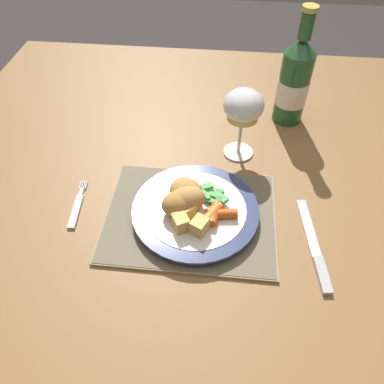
{
  "coord_description": "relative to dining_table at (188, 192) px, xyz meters",
  "views": [
    {
      "loc": [
        0.07,
        -0.59,
        1.3
      ],
      "look_at": [
        0.02,
        -0.12,
        0.78
      ],
      "focal_mm": 35.0,
      "sensor_mm": 36.0,
      "label": 1
    }
  ],
  "objects": [
    {
      "name": "breaded_croquettes",
      "position": [
        0.01,
        -0.14,
        0.13
      ],
      "size": [
        0.1,
        0.11,
        0.05
      ],
      "color": "tan",
      "rests_on": "dinner_plate"
    },
    {
      "name": "green_beans_pile",
      "position": [
        0.06,
        -0.12,
        0.12
      ],
      "size": [
        0.06,
        0.06,
        0.02
      ],
      "color": "#4CA84C",
      "rests_on": "dinner_plate"
    },
    {
      "name": "dining_table",
      "position": [
        0.0,
        0.0,
        0.0
      ],
      "size": [
        1.17,
        1.07,
        0.74
      ],
      "color": "olive",
      "rests_on": "ground"
    },
    {
      "name": "table_knife",
      "position": [
        0.25,
        -0.2,
        0.09
      ],
      "size": [
        0.04,
        0.2,
        0.01
      ],
      "color": "silver",
      "rests_on": "dining_table"
    },
    {
      "name": "glazed_carrots",
      "position": [
        0.07,
        -0.16,
        0.12
      ],
      "size": [
        0.07,
        0.06,
        0.02
      ],
      "color": "orange",
      "rests_on": "dinner_plate"
    },
    {
      "name": "dinner_plate",
      "position": [
        0.03,
        -0.14,
        0.1
      ],
      "size": [
        0.24,
        0.24,
        0.02
      ],
      "color": "white",
      "rests_on": "placemat"
    },
    {
      "name": "fork",
      "position": [
        -0.2,
        -0.15,
        0.09
      ],
      "size": [
        0.03,
        0.12,
        0.01
      ],
      "color": "silver",
      "rests_on": "dining_table"
    },
    {
      "name": "placemat",
      "position": [
        0.02,
        -0.15,
        0.09
      ],
      "size": [
        0.32,
        0.25,
        0.01
      ],
      "color": "gray",
      "rests_on": "dining_table"
    },
    {
      "name": "ground_plane",
      "position": [
        0.0,
        0.0,
        -0.65
      ],
      "size": [
        6.0,
        6.0,
        0.0
      ],
      "primitive_type": "plane",
      "color": "#383333"
    },
    {
      "name": "roast_potatoes",
      "position": [
        0.02,
        -0.18,
        0.13
      ],
      "size": [
        0.07,
        0.07,
        0.03
      ],
      "color": "#E5BC66",
      "rests_on": "dinner_plate"
    },
    {
      "name": "bottle",
      "position": [
        0.22,
        0.19,
        0.19
      ],
      "size": [
        0.07,
        0.07,
        0.27
      ],
      "color": "#23562D",
      "rests_on": "dining_table"
    },
    {
      "name": "wine_glass",
      "position": [
        0.11,
        0.05,
        0.2
      ],
      "size": [
        0.08,
        0.08,
        0.16
      ],
      "color": "silver",
      "rests_on": "dining_table"
    }
  ]
}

